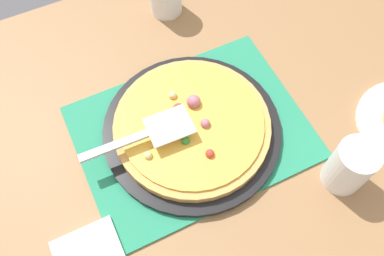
{
  "coord_description": "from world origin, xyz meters",
  "views": [
    {
      "loc": [
        -0.18,
        -0.36,
        1.53
      ],
      "look_at": [
        0.0,
        0.0,
        0.77
      ],
      "focal_mm": 37.89,
      "sensor_mm": 36.0,
      "label": 1
    }
  ],
  "objects_px": {
    "pizza_pan": "(192,130)",
    "pizza_server": "(147,134)",
    "pizza": "(192,125)",
    "cup_far": "(350,166)"
  },
  "relations": [
    {
      "from": "pizza_pan",
      "to": "pizza_server",
      "type": "height_order",
      "value": "pizza_server"
    },
    {
      "from": "cup_far",
      "to": "pizza_pan",
      "type": "bearing_deg",
      "value": 135.19
    },
    {
      "from": "pizza_pan",
      "to": "pizza",
      "type": "distance_m",
      "value": 0.02
    },
    {
      "from": "pizza_server",
      "to": "cup_far",
      "type": "bearing_deg",
      "value": -35.17
    },
    {
      "from": "pizza",
      "to": "cup_far",
      "type": "xyz_separation_m",
      "value": [
        0.23,
        -0.23,
        0.03
      ]
    },
    {
      "from": "pizza_pan",
      "to": "pizza",
      "type": "relative_size",
      "value": 1.15
    },
    {
      "from": "pizza_server",
      "to": "pizza",
      "type": "bearing_deg",
      "value": -1.67
    },
    {
      "from": "pizza",
      "to": "pizza_server",
      "type": "height_order",
      "value": "pizza_server"
    },
    {
      "from": "pizza_pan",
      "to": "pizza",
      "type": "xyz_separation_m",
      "value": [
        -0.0,
        0.0,
        0.02
      ]
    },
    {
      "from": "cup_far",
      "to": "pizza_server",
      "type": "distance_m",
      "value": 0.4
    }
  ]
}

